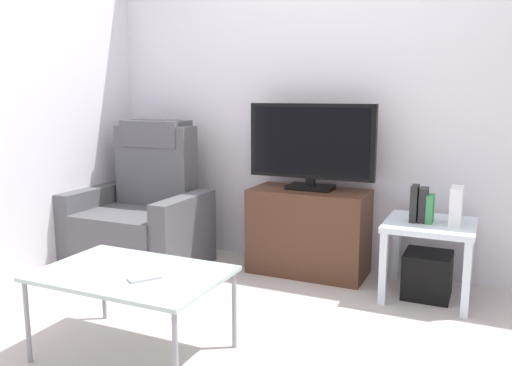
# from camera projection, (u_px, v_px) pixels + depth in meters

# --- Properties ---
(ground_plane) EXTENTS (6.40, 6.40, 0.00)m
(ground_plane) POSITION_uv_depth(u_px,v_px,m) (281.00, 322.00, 2.97)
(ground_plane) COLOR #BCB2AD
(wall_back) EXTENTS (6.40, 0.06, 2.60)m
(wall_back) POSITION_uv_depth(u_px,v_px,m) (340.00, 92.00, 3.77)
(wall_back) COLOR silver
(wall_back) RESTS_ON ground
(wall_side) EXTENTS (0.06, 4.48, 2.60)m
(wall_side) POSITION_uv_depth(u_px,v_px,m) (24.00, 91.00, 3.52)
(wall_side) COLOR silver
(wall_side) RESTS_ON ground
(tv_stand) EXTENTS (0.83, 0.41, 0.61)m
(tv_stand) POSITION_uv_depth(u_px,v_px,m) (309.00, 231.00, 3.75)
(tv_stand) COLOR #4C2D1E
(tv_stand) RESTS_ON ground
(television) EXTENTS (0.91, 0.20, 0.61)m
(television) POSITION_uv_depth(u_px,v_px,m) (311.00, 145.00, 3.66)
(television) COLOR black
(television) RESTS_ON tv_stand
(recliner_armchair) EXTENTS (0.98, 0.78, 1.08)m
(recliner_armchair) POSITION_uv_depth(u_px,v_px,m) (142.00, 215.00, 3.98)
(recliner_armchair) COLOR #515156
(recliner_armchair) RESTS_ON ground
(side_table) EXTENTS (0.54, 0.54, 0.49)m
(side_table) POSITION_uv_depth(u_px,v_px,m) (430.00, 234.00, 3.28)
(side_table) COLOR silver
(side_table) RESTS_ON ground
(subwoofer_box) EXTENTS (0.29, 0.29, 0.29)m
(subwoofer_box) POSITION_uv_depth(u_px,v_px,m) (427.00, 275.00, 3.33)
(subwoofer_box) COLOR black
(subwoofer_box) RESTS_ON ground
(book_leftmost) EXTENTS (0.04, 0.12, 0.23)m
(book_leftmost) POSITION_uv_depth(u_px,v_px,m) (414.00, 203.00, 3.27)
(book_leftmost) COLOR #262626
(book_leftmost) RESTS_ON side_table
(book_middle) EXTENTS (0.05, 0.10, 0.22)m
(book_middle) POSITION_uv_depth(u_px,v_px,m) (424.00, 205.00, 3.25)
(book_middle) COLOR #262626
(book_middle) RESTS_ON side_table
(book_rightmost) EXTENTS (0.04, 0.12, 0.18)m
(book_rightmost) POSITION_uv_depth(u_px,v_px,m) (430.00, 209.00, 3.24)
(book_rightmost) COLOR #388C4C
(book_rightmost) RESTS_ON side_table
(game_console) EXTENTS (0.07, 0.20, 0.23)m
(game_console) POSITION_uv_depth(u_px,v_px,m) (456.00, 206.00, 3.20)
(game_console) COLOR white
(game_console) RESTS_ON side_table
(coffee_table) EXTENTS (0.90, 0.60, 0.43)m
(coffee_table) POSITION_uv_depth(u_px,v_px,m) (132.00, 277.00, 2.54)
(coffee_table) COLOR #B2C6C1
(coffee_table) RESTS_ON ground
(cell_phone) EXTENTS (0.14, 0.16, 0.01)m
(cell_phone) POSITION_uv_depth(u_px,v_px,m) (144.00, 278.00, 2.43)
(cell_phone) COLOR #B7B7BC
(cell_phone) RESTS_ON coffee_table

